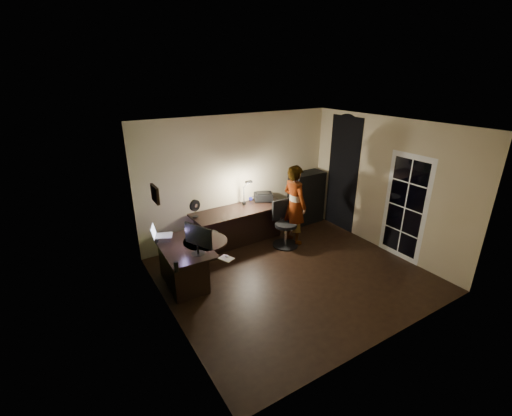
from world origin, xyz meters
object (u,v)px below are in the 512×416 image
cabinet (306,198)px  office_chair (286,225)px  monitor (198,244)px  desk_right (240,226)px  person (295,205)px  desk_left (186,265)px

cabinet → office_chair: cabinet is taller
cabinet → monitor: cabinet is taller
desk_right → cabinet: size_ratio=1.66×
person → desk_right: bearing=56.2°
monitor → office_chair: bearing=-9.8°
monitor → office_chair: 2.31m
desk_right → cabinet: cabinet is taller
desk_right → person: person is taller
monitor → office_chair: monitor is taller
desk_left → monitor: 0.65m
cabinet → monitor: bearing=-160.2°
office_chair → person: 0.46m
desk_left → office_chair: bearing=7.4°
cabinet → office_chair: bearing=-148.4°
desk_left → cabinet: size_ratio=1.00×
monitor → desk_right: bearing=15.2°
monitor → person: 2.54m
desk_right → office_chair: bearing=-41.9°
desk_right → person: (1.01, -0.56, 0.47)m
desk_right → office_chair: office_chair is taller
cabinet → desk_right: bearing=-177.6°
desk_right → office_chair: size_ratio=2.14×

